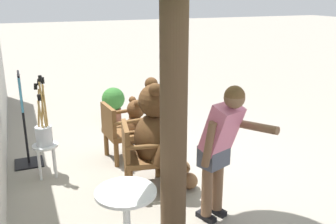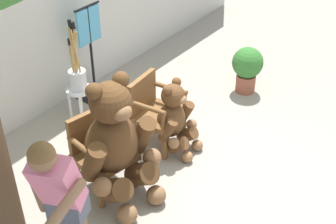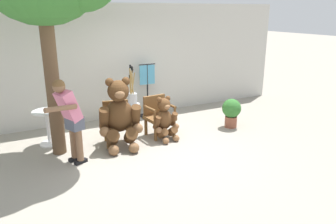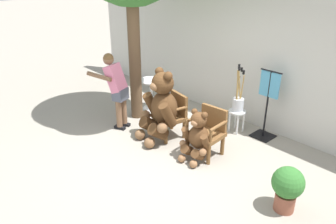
{
  "view_description": "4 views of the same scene",
  "coord_description": "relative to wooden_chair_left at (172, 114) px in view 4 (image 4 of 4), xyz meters",
  "views": [
    {
      "loc": [
        -4.63,
        2.01,
        2.41
      ],
      "look_at": [
        -0.38,
        0.28,
        0.94
      ],
      "focal_mm": 40.0,
      "sensor_mm": 36.0,
      "label": 1
    },
    {
      "loc": [
        -3.19,
        -2.11,
        3.53
      ],
      "look_at": [
        -0.01,
        0.16,
        0.91
      ],
      "focal_mm": 50.0,
      "sensor_mm": 36.0,
      "label": 2
    },
    {
      "loc": [
        -2.48,
        -5.38,
        2.63
      ],
      "look_at": [
        0.38,
        0.07,
        0.71
      ],
      "focal_mm": 35.0,
      "sensor_mm": 36.0,
      "label": 3
    },
    {
      "loc": [
        3.78,
        -3.26,
        3.15
      ],
      "look_at": [
        -0.24,
        0.41,
        0.67
      ],
      "focal_mm": 35.0,
      "sensor_mm": 36.0,
      "label": 4
    }
  ],
  "objects": [
    {
      "name": "wooden_chair_right",
      "position": [
        0.94,
        0.0,
        0.0
      ],
      "size": [
        0.6,
        0.57,
        0.86
      ],
      "color": "brown",
      "rests_on": "ground"
    },
    {
      "name": "ground_plane",
      "position": [
        0.47,
        -0.71,
        -0.46
      ],
      "size": [
        60.0,
        60.0,
        0.0
      ],
      "primitive_type": "plane",
      "color": "gray"
    },
    {
      "name": "teddy_bear_large",
      "position": [
        -0.03,
        -0.25,
        0.23
      ],
      "size": [
        0.87,
        0.87,
        1.41
      ],
      "color": "#4C3019",
      "rests_on": "ground"
    },
    {
      "name": "back_wall",
      "position": [
        0.47,
        1.69,
        0.94
      ],
      "size": [
        10.0,
        0.16,
        2.8
      ],
      "primitive_type": "cube",
      "color": "beige",
      "rests_on": "ground"
    },
    {
      "name": "wooden_chair_left",
      "position": [
        0.0,
        0.0,
        0.0
      ],
      "size": [
        0.65,
        0.62,
        0.86
      ],
      "color": "brown",
      "rests_on": "ground"
    },
    {
      "name": "potted_plant",
      "position": [
        2.66,
        -0.34,
        -0.07
      ],
      "size": [
        0.44,
        0.44,
        0.68
      ],
      "color": "brown",
      "rests_on": "ground"
    },
    {
      "name": "brush_bucket",
      "position": [
        0.77,
        1.08,
        0.2
      ],
      "size": [
        0.22,
        0.22,
        0.96
      ],
      "color": "silver",
      "rests_on": "white_stool"
    },
    {
      "name": "clothing_display_stand",
      "position": [
        1.27,
        1.31,
        0.26
      ],
      "size": [
        0.44,
        0.4,
        1.36
      ],
      "color": "black",
      "rests_on": "ground"
    },
    {
      "name": "person_visitor",
      "position": [
        -1.03,
        -0.56,
        0.46
      ],
      "size": [
        0.69,
        0.65,
        1.56
      ],
      "color": "black",
      "rests_on": "ground"
    },
    {
      "name": "round_side_table",
      "position": [
        -1.27,
        0.54,
        -0.01
      ],
      "size": [
        0.56,
        0.56,
        0.72
      ],
      "color": "white",
      "rests_on": "ground"
    },
    {
      "name": "teddy_bear_small",
      "position": [
        0.95,
        -0.29,
        -0.01
      ],
      "size": [
        0.56,
        0.55,
        0.93
      ],
      "color": "brown",
      "rests_on": "ground"
    },
    {
      "name": "white_stool",
      "position": [
        0.77,
        1.08,
        -0.11
      ],
      "size": [
        0.34,
        0.34,
        0.46
      ],
      "color": "silver",
      "rests_on": "ground"
    }
  ]
}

